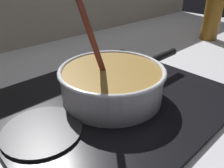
{
  "coord_description": "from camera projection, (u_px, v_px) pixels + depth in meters",
  "views": [
    {
      "loc": [
        -0.38,
        -0.13,
        0.31
      ],
      "look_at": [
        -0.05,
        0.22,
        0.05
      ],
      "focal_mm": 35.91,
      "sensor_mm": 36.0,
      "label": 1
    }
  ],
  "objects": [
    {
      "name": "spare_burner",
      "position": [
        42.0,
        130.0,
        0.45
      ],
      "size": [
        0.16,
        0.16,
        0.01
      ],
      "primitive_type": "cylinder",
      "color": "#262628",
      "rests_on": "hob_plate"
    },
    {
      "name": "ground",
      "position": [
        201.0,
        143.0,
        0.47
      ],
      "size": [
        2.4,
        1.6,
        0.04
      ],
      "primitive_type": "cube",
      "color": "#B7B7BC"
    },
    {
      "name": "burner_ring",
      "position": [
        112.0,
        96.0,
        0.57
      ],
      "size": [
        0.21,
        0.21,
        0.01
      ],
      "primitive_type": "torus",
      "color": "#592D0C",
      "rests_on": "hob_plate"
    },
    {
      "name": "sauce_bottle",
      "position": [
        213.0,
        14.0,
        1.0
      ],
      "size": [
        0.08,
        0.08,
        0.27
      ],
      "color": "#8C5919",
      "rests_on": "ground"
    },
    {
      "name": "cooking_pan",
      "position": [
        112.0,
        82.0,
        0.55
      ],
      "size": [
        0.39,
        0.26,
        0.35
      ],
      "color": "silver",
      "rests_on": "hob_plate"
    },
    {
      "name": "hob_plate",
      "position": [
        112.0,
        99.0,
        0.57
      ],
      "size": [
        0.56,
        0.48,
        0.01
      ],
      "primitive_type": "cube",
      "color": "black",
      "rests_on": "ground"
    }
  ]
}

